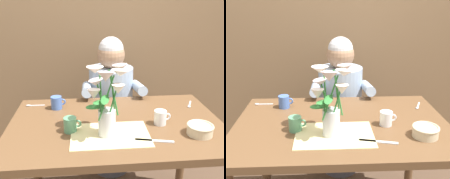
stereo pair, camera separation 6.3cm
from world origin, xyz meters
TOP-DOWN VIEW (x-y plane):
  - wood_panel_backdrop at (0.00, 1.05)m, footprint 4.00×0.10m
  - dining_table at (0.00, 0.00)m, footprint 1.20×0.80m
  - seated_person at (0.03, 0.62)m, footprint 0.45×0.47m
  - striped_placemat at (-0.05, -0.15)m, footprint 0.40×0.28m
  - flower_vase at (-0.06, -0.14)m, footprint 0.23×0.25m
  - ceramic_bowl at (0.41, -0.18)m, footprint 0.14×0.14m
  - dinner_knife at (0.16, -0.23)m, footprint 0.19×0.06m
  - ceramic_mug at (-0.35, 0.23)m, footprint 0.09×0.07m
  - coffee_cup at (0.24, -0.04)m, footprint 0.09×0.07m
  - tea_cup at (-0.25, -0.09)m, footprint 0.09×0.07m
  - spoon_0 at (-0.52, 0.29)m, footprint 0.12×0.02m
  - spoon_1 at (0.50, 0.20)m, footprint 0.07×0.11m
  - spoon_2 at (-0.08, -0.00)m, footprint 0.09×0.10m

SIDE VIEW (x-z plane):
  - seated_person at x=0.03m, z-range 0.00..1.13m
  - dining_table at x=0.00m, z-range 0.27..1.01m
  - striped_placemat at x=-0.05m, z-range 0.74..0.74m
  - dinner_knife at x=0.16m, z-range 0.74..0.74m
  - spoon_0 at x=-0.52m, z-range 0.74..0.75m
  - spoon_1 at x=0.50m, z-range 0.74..0.75m
  - spoon_2 at x=-0.08m, z-range 0.74..0.75m
  - ceramic_bowl at x=0.41m, z-range 0.74..0.80m
  - ceramic_mug at x=-0.35m, z-range 0.74..0.82m
  - coffee_cup at x=0.24m, z-range 0.74..0.82m
  - tea_cup at x=-0.25m, z-range 0.74..0.82m
  - flower_vase at x=-0.06m, z-range 0.77..1.13m
  - wood_panel_backdrop at x=0.00m, z-range 0.00..2.50m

